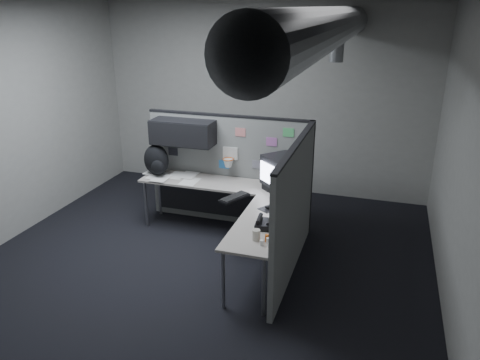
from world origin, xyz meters
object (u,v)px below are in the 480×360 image
(phone, at_px, (266,224))
(desk, at_px, (231,200))
(keyboard, at_px, (234,197))
(monitor, at_px, (281,173))
(backpack, at_px, (156,161))

(phone, bearing_deg, desk, 132.33)
(desk, bearing_deg, keyboard, -61.53)
(monitor, height_order, keyboard, monitor)
(desk, relative_size, backpack, 5.05)
(keyboard, distance_m, backpack, 1.46)
(monitor, height_order, backpack, monitor)
(backpack, bearing_deg, monitor, -14.76)
(backpack, bearing_deg, keyboard, -34.43)
(phone, bearing_deg, backpack, 152.60)
(desk, relative_size, monitor, 3.90)
(keyboard, distance_m, phone, 0.89)
(keyboard, height_order, phone, phone)
(desk, xyz_separation_m, monitor, (0.63, 0.25, 0.36))
(monitor, height_order, phone, monitor)
(phone, bearing_deg, monitor, 98.14)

